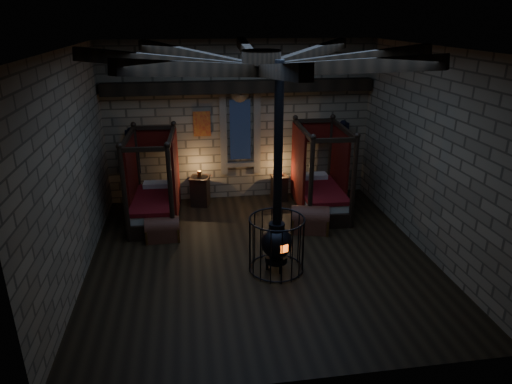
{
  "coord_description": "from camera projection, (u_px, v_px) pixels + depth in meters",
  "views": [
    {
      "loc": [
        -1.35,
        -8.31,
        4.76
      ],
      "look_at": [
        -0.01,
        0.6,
        1.24
      ],
      "focal_mm": 32.0,
      "sensor_mm": 36.0,
      "label": 1
    }
  ],
  "objects": [
    {
      "name": "bed_right",
      "position": [
        319.0,
        191.0,
        11.67
      ],
      "size": [
        1.19,
        2.16,
        2.21
      ],
      "rotation": [
        0.0,
        0.0,
        -0.03
      ],
      "color": "black",
      "rests_on": "ground"
    },
    {
      "name": "nightstand_left",
      "position": [
        200.0,
        191.0,
        12.06
      ],
      "size": [
        0.59,
        0.58,
        0.96
      ],
      "rotation": [
        0.0,
        0.0,
        -0.26
      ],
      "color": "black",
      "rests_on": "ground"
    },
    {
      "name": "nightstand_right",
      "position": [
        279.0,
        188.0,
        12.41
      ],
      "size": [
        0.46,
        0.45,
        0.76
      ],
      "rotation": [
        0.0,
        0.0,
        0.08
      ],
      "color": "black",
      "rests_on": "ground"
    },
    {
      "name": "trunk_right",
      "position": [
        310.0,
        220.0,
        10.63
      ],
      "size": [
        0.97,
        0.74,
        0.64
      ],
      "rotation": [
        0.0,
        0.0,
        -0.24
      ],
      "color": "#5D2C1D",
      "rests_on": "ground"
    },
    {
      "name": "room",
      "position": [
        260.0,
        74.0,
        8.3
      ],
      "size": [
        7.02,
        7.02,
        4.29
      ],
      "color": "black",
      "rests_on": "ground"
    },
    {
      "name": "stove",
      "position": [
        277.0,
        240.0,
        8.88
      ],
      "size": [
        1.09,
        1.09,
        4.05
      ],
      "rotation": [
        0.0,
        0.0,
        0.33
      ],
      "color": "black",
      "rests_on": "ground"
    },
    {
      "name": "trunk_left",
      "position": [
        163.0,
        230.0,
        10.24
      ],
      "size": [
        0.76,
        0.49,
        0.55
      ],
      "rotation": [
        0.0,
        0.0,
        0.01
      ],
      "color": "#5D2C1D",
      "rests_on": "ground"
    },
    {
      "name": "bed_left",
      "position": [
        155.0,
        200.0,
        11.1
      ],
      "size": [
        1.2,
        2.13,
        2.17
      ],
      "rotation": [
        0.0,
        0.0,
        -0.05
      ],
      "color": "black",
      "rests_on": "ground"
    }
  ]
}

